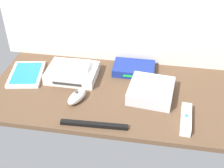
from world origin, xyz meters
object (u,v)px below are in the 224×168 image
at_px(game_console, 72,73).
at_px(sensor_bar, 94,125).
at_px(remote_nunchuk, 77,97).
at_px(network_router, 134,69).
at_px(remote_classic_pad, 73,65).
at_px(mini_computer, 151,91).
at_px(game_case, 26,74).
at_px(remote_wand, 186,119).

relative_size(game_console, sensor_bar, 0.88).
bearing_deg(remote_nunchuk, network_router, 72.44).
distance_m(remote_classic_pad, sensor_bar, 0.33).
relative_size(game_console, remote_classic_pad, 1.44).
relative_size(remote_classic_pad, sensor_bar, 0.61).
bearing_deg(game_console, network_router, 18.72).
height_order(mini_computer, remote_classic_pad, remote_classic_pad).
xyz_separation_m(network_router, sensor_bar, (-0.10, -0.36, -0.01)).
height_order(remote_classic_pad, sensor_bar, remote_classic_pad).
relative_size(network_router, remote_nunchuk, 1.65).
relative_size(mini_computer, remote_nunchuk, 1.71).
xyz_separation_m(remote_classic_pad, sensor_bar, (0.15, -0.29, -0.05)).
height_order(game_case, network_router, network_router).
bearing_deg(game_case, network_router, 2.50).
height_order(mini_computer, game_case, mini_computer).
height_order(remote_wand, remote_classic_pad, remote_classic_pad).
xyz_separation_m(mini_computer, sensor_bar, (-0.19, -0.20, -0.02)).
bearing_deg(remote_wand, remote_nunchuk, 176.35).
bearing_deg(game_case, sensor_bar, -46.37).
height_order(network_router, remote_nunchuk, remote_nunchuk).
height_order(mini_computer, network_router, mini_computer).
relative_size(game_case, remote_classic_pad, 1.45).
relative_size(game_console, remote_wand, 1.41).
height_order(game_console, remote_classic_pad, remote_classic_pad).
bearing_deg(remote_nunchuk, sensor_bar, -31.20).
xyz_separation_m(mini_computer, game_case, (-0.54, 0.06, -0.02)).
xyz_separation_m(game_console, mini_computer, (0.34, -0.08, 0.00)).
distance_m(remote_wand, remote_classic_pad, 0.52).
distance_m(remote_wand, sensor_bar, 0.33).
bearing_deg(game_case, remote_wand, -25.81).
distance_m(game_console, network_router, 0.27).
bearing_deg(network_router, remote_classic_pad, -163.95).
bearing_deg(remote_wand, network_router, 130.30).
xyz_separation_m(network_router, remote_wand, (0.22, -0.29, -0.00)).
distance_m(game_console, remote_nunchuk, 0.17).
bearing_deg(game_console, remote_wand, -22.91).
height_order(remote_wand, sensor_bar, remote_wand).
bearing_deg(sensor_bar, remote_classic_pad, 115.54).
relative_size(remote_wand, remote_classic_pad, 1.02).
bearing_deg(mini_computer, network_router, 117.35).
bearing_deg(game_console, remote_nunchuk, -67.75).
bearing_deg(mini_computer, remote_nunchuk, -165.10).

